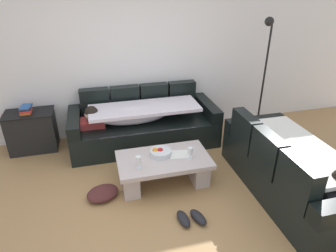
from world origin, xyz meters
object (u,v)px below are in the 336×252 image
(book_stack_on_cabinet, at_px, (26,109))
(pair_of_shoes, at_px, (191,218))
(fruit_bowl, at_px, (160,152))
(side_cabinet, at_px, (32,131))
(wine_glass_near_left, at_px, (138,160))
(crumpled_garment, at_px, (103,193))
(couch_along_wall, at_px, (142,125))
(floor_lamp, at_px, (264,70))
(coffee_table, at_px, (164,167))
(open_magazine, at_px, (180,154))
(couch_near_window, at_px, (291,171))
(wine_glass_near_right, at_px, (190,151))

(book_stack_on_cabinet, distance_m, pair_of_shoes, 2.95)
(pair_of_shoes, bearing_deg, fruit_bowl, 99.86)
(book_stack_on_cabinet, bearing_deg, fruit_bowl, -35.20)
(side_cabinet, xyz_separation_m, pair_of_shoes, (1.92, -2.13, -0.28))
(wine_glass_near_left, height_order, crumpled_garment, wine_glass_near_left)
(couch_along_wall, relative_size, book_stack_on_cabinet, 9.79)
(book_stack_on_cabinet, relative_size, floor_lamp, 0.12)
(coffee_table, distance_m, side_cabinet, 2.24)
(open_magazine, bearing_deg, floor_lamp, 40.46)
(side_cabinet, bearing_deg, book_stack_on_cabinet, -174.31)
(side_cabinet, distance_m, crumpled_garment, 1.77)
(wine_glass_near_left, height_order, floor_lamp, floor_lamp)
(fruit_bowl, distance_m, side_cabinet, 2.17)
(couch_near_window, distance_m, floor_lamp, 1.90)
(couch_along_wall, xyz_separation_m, floor_lamp, (2.04, -0.07, 0.79))
(coffee_table, bearing_deg, floor_lamp, 28.22)
(floor_lamp, bearing_deg, crumpled_garment, -157.24)
(coffee_table, xyz_separation_m, wine_glass_near_left, (-0.35, -0.14, 0.26))
(couch_along_wall, height_order, side_cabinet, couch_along_wall)
(open_magazine, bearing_deg, pair_of_shoes, -88.00)
(floor_lamp, bearing_deg, book_stack_on_cabinet, 175.52)
(wine_glass_near_left, bearing_deg, pair_of_shoes, -53.51)
(wine_glass_near_right, distance_m, open_magazine, 0.19)
(coffee_table, height_order, wine_glass_near_left, wine_glass_near_left)
(couch_near_window, xyz_separation_m, pair_of_shoes, (-1.35, -0.17, -0.29))
(fruit_bowl, xyz_separation_m, wine_glass_near_right, (0.35, -0.19, 0.08))
(wine_glass_near_left, xyz_separation_m, book_stack_on_cabinet, (-1.46, 1.49, 0.20))
(floor_lamp, bearing_deg, open_magazine, -149.18)
(couch_near_window, height_order, floor_lamp, floor_lamp)
(coffee_table, xyz_separation_m, crumpled_garment, (-0.82, -0.11, -0.18))
(floor_lamp, bearing_deg, coffee_table, -151.78)
(coffee_table, height_order, pair_of_shoes, coffee_table)
(side_cabinet, relative_size, pair_of_shoes, 2.09)
(fruit_bowl, relative_size, book_stack_on_cabinet, 1.18)
(coffee_table, bearing_deg, pair_of_shoes, -80.96)
(fruit_bowl, relative_size, wine_glass_near_left, 1.69)
(open_magazine, distance_m, book_stack_on_cabinet, 2.45)
(wine_glass_near_left, bearing_deg, wine_glass_near_right, 3.38)
(fruit_bowl, height_order, wine_glass_near_right, wine_glass_near_right)
(wine_glass_near_left, distance_m, open_magazine, 0.61)
(wine_glass_near_left, xyz_separation_m, pair_of_shoes, (0.47, -0.64, -0.45))
(fruit_bowl, bearing_deg, crumpled_garment, -165.95)
(fruit_bowl, distance_m, wine_glass_near_right, 0.40)
(side_cabinet, height_order, floor_lamp, floor_lamp)
(fruit_bowl, height_order, book_stack_on_cabinet, book_stack_on_cabinet)
(coffee_table, distance_m, floor_lamp, 2.38)
(open_magazine, relative_size, book_stack_on_cabinet, 1.18)
(couch_along_wall, height_order, book_stack_on_cabinet, couch_along_wall)
(floor_lamp, relative_size, crumpled_garment, 4.88)
(wine_glass_near_right, xyz_separation_m, crumpled_garment, (-1.14, -0.01, -0.44))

